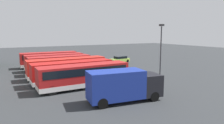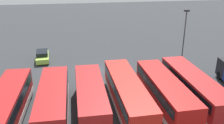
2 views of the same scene
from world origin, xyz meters
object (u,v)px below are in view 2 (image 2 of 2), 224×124
bus_single_deck_third (127,93)px  bus_single_deck_fourth (91,98)px  bus_single_deck_second (164,92)px  bus_single_deck_sixth (7,106)px  waste_bin_yellow (48,79)px  lamp_post_tall (184,34)px  car_hatchback_silver (42,56)px  bus_single_deck_fifth (53,101)px  bus_single_deck_near_end (193,87)px

bus_single_deck_third → bus_single_deck_fourth: size_ratio=1.16×
bus_single_deck_second → bus_single_deck_sixth: (14.70, -0.01, -0.00)m
bus_single_deck_fourth → waste_bin_yellow: bus_single_deck_fourth is taller
bus_single_deck_sixth → lamp_post_tall: bearing=-155.0°
bus_single_deck_second → bus_single_deck_fourth: 7.27m
bus_single_deck_third → bus_single_deck_sixth: bearing=1.7°
bus_single_deck_fourth → car_hatchback_silver: (5.83, -15.53, -0.92)m
car_hatchback_silver → bus_single_deck_sixth: bearing=84.2°
bus_single_deck_fourth → bus_single_deck_fifth: bearing=0.4°
bus_single_deck_fourth → car_hatchback_silver: 16.61m
bus_single_deck_fourth → bus_single_deck_sixth: (7.44, 0.14, 0.00)m
bus_single_deck_second → lamp_post_tall: bearing=-123.2°
bus_single_deck_fifth → bus_single_deck_sixth: 4.00m
bus_single_deck_near_end → bus_single_deck_fourth: bearing=1.4°
car_hatchback_silver → bus_single_deck_third: bearing=121.5°
waste_bin_yellow → bus_single_deck_second: bearing=146.7°
bus_single_deck_fifth → car_hatchback_silver: size_ratio=2.24×
bus_single_deck_third → bus_single_deck_fourth: bearing=3.0°
bus_single_deck_second → bus_single_deck_sixth: bearing=-0.0°
bus_single_deck_sixth → waste_bin_yellow: 8.34m
car_hatchback_silver → waste_bin_yellow: size_ratio=4.87×
bus_single_deck_near_end → bus_single_deck_second: 3.31m
bus_single_deck_fourth → bus_single_deck_fifth: (3.44, 0.02, 0.00)m
bus_single_deck_second → bus_single_deck_fourth: same height
bus_single_deck_fifth → bus_single_deck_sixth: size_ratio=0.95×
bus_single_deck_fifth → waste_bin_yellow: bus_single_deck_fifth is taller
lamp_post_tall → bus_single_deck_fourth: bearing=35.3°
bus_single_deck_second → lamp_post_tall: size_ratio=1.39×
bus_single_deck_third → bus_single_deck_fifth: bearing=1.7°
bus_single_deck_second → car_hatchback_silver: bus_single_deck_second is taller
bus_single_deck_near_end → bus_single_deck_third: (6.99, 0.08, 0.00)m
waste_bin_yellow → bus_single_deck_sixth: bearing=69.7°
bus_single_deck_near_end → car_hatchback_silver: bearing=-43.0°
bus_single_deck_fifth → waste_bin_yellow: 7.80m
bus_single_deck_fifth → car_hatchback_silver: bearing=-81.2°
car_hatchback_silver → bus_single_deck_fifth: bearing=98.8°
bus_single_deck_third → bus_single_deck_fourth: same height
bus_single_deck_second → bus_single_deck_fourth: (7.26, -0.15, -0.00)m
bus_single_deck_fourth → bus_single_deck_fifth: 3.44m
lamp_post_tall → bus_single_deck_sixth: bearing=25.0°
bus_single_deck_near_end → waste_bin_yellow: bus_single_deck_near_end is taller
bus_single_deck_fifth → car_hatchback_silver: (2.40, -15.55, -0.92)m
bus_single_deck_third → bus_single_deck_sixth: 11.00m
bus_single_deck_second → bus_single_deck_third: size_ratio=0.93×
bus_single_deck_fourth → bus_single_deck_sixth: 7.44m
bus_single_deck_sixth → car_hatchback_silver: size_ratio=2.36×
bus_single_deck_fourth → bus_single_deck_sixth: size_ratio=0.94×
bus_single_deck_sixth → car_hatchback_silver: 15.78m
bus_single_deck_third → car_hatchback_silver: bearing=-58.5°
bus_single_deck_near_end → bus_single_deck_second: same height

